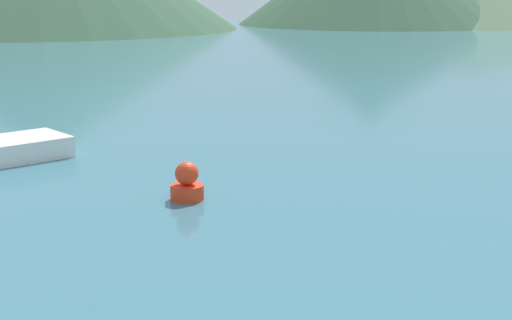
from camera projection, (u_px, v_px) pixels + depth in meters
buoy_marker at (187, 184)px, 17.17m from camera, size 0.82×0.82×0.94m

